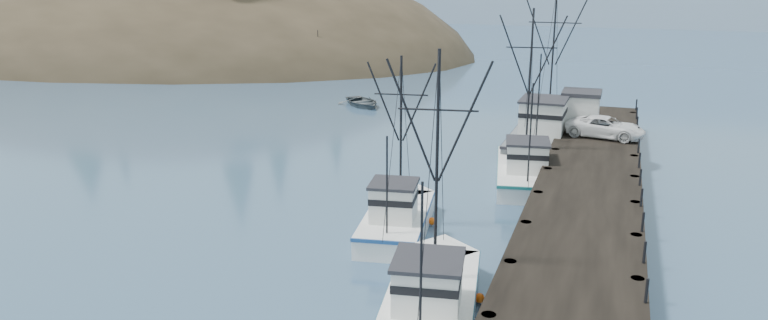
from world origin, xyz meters
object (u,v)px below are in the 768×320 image
trawler_near (432,297)px  motorboat (362,106)px  pier_shed (581,108)px  trawler_far (525,169)px  work_vessel (545,135)px  trawler_mid (398,217)px  pier (590,177)px  pickup_truck (606,127)px

trawler_near → motorboat: size_ratio=1.98×
pier_shed → trawler_far: bearing=-106.2°
work_vessel → trawler_far: bearing=-92.3°
trawler_near → trawler_mid: 9.69m
trawler_far → motorboat: size_ratio=2.06×
pier → work_vessel: bearing=108.4°
pier → pier_shed: 13.43m
pickup_truck → trawler_near: bearing=178.3°
work_vessel → pier_shed: 3.52m
trawler_near → trawler_mid: trawler_near is taller
pier → trawler_mid: 13.01m
trawler_far → pier_shed: (2.89, 9.96, 2.60)m
pier_shed → motorboat: pier_shed is taller
trawler_mid → motorboat: bearing=113.9°
trawler_far → pier_shed: bearing=73.8°
trawler_near → pickup_truck: 27.57m
trawler_mid → pickup_truck: (10.38, 18.14, 1.97)m
pickup_truck → motorboat: (-24.94, 14.65, -2.79)m
pier → motorboat: 34.46m
trawler_mid → trawler_far: trawler_far is taller
trawler_mid → pier: bearing=40.8°
trawler_near → trawler_mid: (-4.31, 8.68, -0.00)m
trawler_near → work_vessel: (1.48, 29.31, 0.41)m
work_vessel → pickup_truck: work_vessel is taller
pier_shed → pickup_truck: (2.06, -3.58, -0.63)m
pier → pier_shed: (-1.50, 13.23, 1.73)m
trawler_near → motorboat: (-18.87, 41.47, -0.82)m
trawler_far → motorboat: trawler_far is taller
trawler_far → work_vessel: work_vessel is taller
pier → work_vessel: (-4.03, 12.14, -0.46)m
pier → trawler_far: trawler_far is taller
work_vessel → pier_shed: bearing=23.2°
trawler_near → work_vessel: 29.35m
pier → trawler_far: 5.54m
trawler_near → motorboat: trawler_near is taller
pickup_truck → motorboat: pickup_truck is taller
pier → pickup_truck: bearing=86.7°
trawler_mid → pier_shed: 23.40m
trawler_mid → work_vessel: 21.43m
work_vessel → motorboat: size_ratio=2.69×
pier → work_vessel: size_ratio=2.81×
pier → pier_shed: bearing=96.5°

